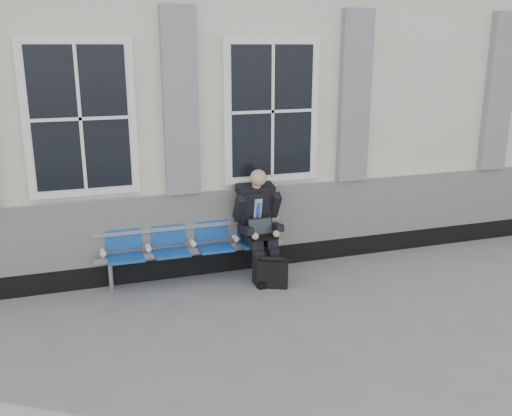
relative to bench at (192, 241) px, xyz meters
name	(u,v)px	position (x,y,z in m)	size (l,w,h in m)	color
ground	(284,311)	(0.84, -1.32, -0.55)	(70.00, 70.00, 0.00)	slate
station_building	(209,101)	(0.82, 2.15, 1.67)	(14.40, 4.40, 4.49)	silver
bench	(192,241)	(0.00, 0.00, 0.00)	(2.60, 0.47, 0.91)	#9EA0A3
businessman	(258,220)	(0.90, -0.14, 0.26)	(0.63, 0.84, 1.51)	black
briefcase	(272,273)	(0.95, -0.60, -0.36)	(0.45, 0.33, 0.42)	black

